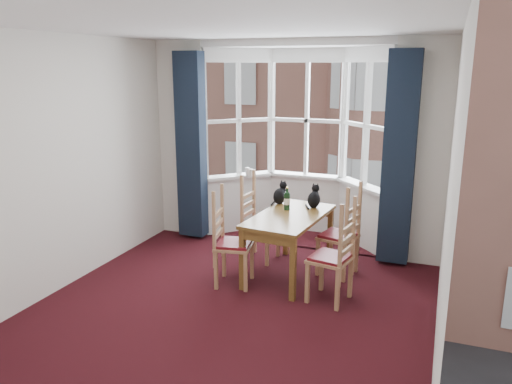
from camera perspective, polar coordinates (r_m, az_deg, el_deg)
The scene contains 22 objects.
floor at distance 5.16m, azimuth -3.82°, elevation -14.15°, with size 4.50×4.50×0.00m, color black.
ceiling at distance 4.56m, azimuth -4.43°, elevation 18.57°, with size 4.50×4.50×0.00m, color white.
wall_left at distance 5.79m, azimuth -22.35°, elevation 2.68°, with size 4.50×4.50×0.00m, color silver.
wall_right at distance 4.24m, azimuth 21.18°, elevation -1.10°, with size 4.50×4.50×0.00m, color silver.
wall_near at distance 2.89m, azimuth -23.57°, elevation -8.37°, with size 4.00×4.00×0.00m, color silver.
wall_back_pier_left at distance 7.38m, azimuth -8.34°, elevation 5.87°, with size 0.70×0.12×2.80m, color silver.
wall_back_pier_right at distance 6.45m, azimuth 18.24°, elevation 4.13°, with size 0.70×0.12×2.80m, color silver.
bay_window at distance 7.21m, azimuth 5.24°, elevation 5.77°, with size 2.76×0.94×2.80m.
curtain_left at distance 7.12m, azimuth -7.41°, elevation 5.20°, with size 0.38×0.22×2.60m, color black.
curtain_right at distance 6.30m, azimuth 16.02°, elevation 3.59°, with size 0.38×0.22×2.60m, color black.
dining_table at distance 5.90m, azimuth 3.86°, elevation -3.55°, with size 0.84×1.39×0.76m.
chair_left_near at distance 5.73m, azimuth -3.41°, elevation -6.03°, with size 0.47×0.48×0.92m.
chair_left_far at distance 6.47m, azimuth -0.19°, elevation -3.61°, with size 0.43×0.45×0.92m.
chair_right_near at distance 5.34m, azimuth 9.36°, elevation -7.73°, with size 0.47×0.49×0.92m.
chair_right_far at distance 6.02m, azimuth 10.15°, elevation -5.20°, with size 0.48×0.50×0.92m.
cat_left at distance 6.31m, azimuth 2.77°, elevation -0.32°, with size 0.22×0.25×0.30m.
cat_right at distance 6.18m, azimuth 6.66°, elevation -0.72°, with size 0.16×0.22×0.30m.
wine_bottle at distance 6.03m, azimuth 3.56°, elevation -0.90°, with size 0.07×0.07×0.28m.
candle_tall at distance 7.40m, azimuth -0.98°, elevation 2.36°, with size 0.06×0.06×0.12m, color white.
candle_short at distance 7.41m, azimuth -0.57°, elevation 2.28°, with size 0.06×0.06×0.10m, color white.
street at distance 37.38m, azimuth 17.53°, elevation 0.47°, with size 80.00×80.00×0.00m, color #333335.
tenement_building at distance 18.25m, azimuth 15.22°, elevation 11.04°, with size 18.40×7.80×15.20m.
Camera 1 is at (1.94, -4.11, 2.45)m, focal length 35.00 mm.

